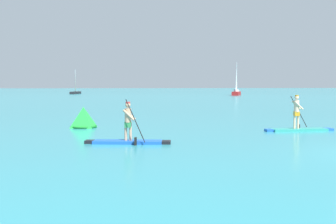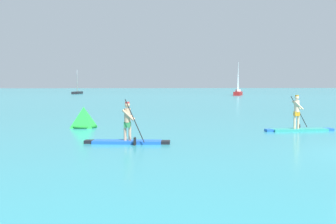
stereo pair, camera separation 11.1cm
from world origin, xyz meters
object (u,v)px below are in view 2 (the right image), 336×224
Objects in this scene: race_marker_buoy at (84,118)px; sailboat_left_horizon at (77,91)px; sailboat_right_horizon at (238,91)px; paddleboarder_mid_center at (299,124)px; paddleboarder_near_left at (128,136)px.

race_marker_buoy is 0.28× the size of sailboat_left_horizon.
sailboat_right_horizon is at bearing 67.71° from race_marker_buoy.
paddleboarder_mid_center is at bearing -158.01° from sailboat_left_horizon.
paddleboarder_mid_center is 0.52× the size of sailboat_right_horizon.
race_marker_buoy is (-2.42, 6.30, 0.20)m from paddleboarder_near_left.
sailboat_right_horizon is at bearing 79.73° from paddleboarder_near_left.
paddleboarder_near_left is 0.97× the size of paddleboarder_mid_center.
paddleboarder_near_left is 6.75m from race_marker_buoy.
paddleboarder_near_left is 0.50× the size of sailboat_right_horizon.
sailboat_right_horizon is (13.98, 63.70, 0.62)m from paddleboarder_mid_center.
race_marker_buoy is at bearing 119.26° from paddleboarder_near_left.
paddleboarder_near_left is 2.10× the size of race_marker_buoy.
sailboat_left_horizon is at bearing 101.81° from paddleboarder_mid_center.
paddleboarder_mid_center reaches higher than race_marker_buoy.
paddleboarder_mid_center is at bearing 31.04° from paddleboarder_near_left.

